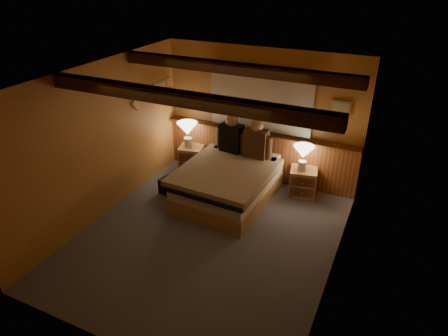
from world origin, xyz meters
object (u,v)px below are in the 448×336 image
Objects in this scene: person_left at (232,136)px; person_right at (256,142)px; nightstand_left at (192,158)px; lamp_left at (187,130)px; nightstand_right at (303,182)px; duffel_bag at (173,187)px; lamp_right at (303,153)px; bed at (228,183)px.

person_right is at bearing 3.04° from person_left.
person_left is at bearing 174.65° from person_right.
nightstand_left is 1.03× the size of lamp_left.
duffel_bag is at bearing -167.01° from nightstand_right.
lamp_right is 2.32m from duffel_bag.
person_right is at bearing 68.29° from bed.
person_left is (0.93, -0.06, 0.07)m from lamp_left.
duffel_bag is (-2.05, -0.96, -0.10)m from nightstand_right.
nightstand_left is at bearing 43.26° from lamp_left.
bed reaches higher than nightstand_left.
bed is at bearing -30.29° from lamp_left.
lamp_left is at bearing 113.15° from duffel_bag.
bed is 3.65× the size of nightstand_left.
lamp_right reaches higher than duffel_bag.
bed is 0.86m from person_right.
person_right is at bearing -17.45° from nightstand_left.
lamp_right is (1.08, 0.66, 0.48)m from bed.
nightstand_left is 1.15× the size of lamp_right.
nightstand_left is 1.11m from person_left.
person_left is 1.37m from duffel_bag.
nightstand_left is at bearing 173.11° from person_right.
nightstand_right is 0.73× the size of person_left.
lamp_left is (-2.25, -0.04, 0.59)m from nightstand_right.
lamp_left is 0.71× the size of person_right.
person_left is at bearing -177.60° from lamp_right.
duffel_bag is (-2.02, -0.91, -0.66)m from lamp_right.
nightstand_left is 0.73× the size of person_right.
nightstand_left is 2.24m from lamp_right.
nightstand_right is 1.05× the size of duffel_bag.
lamp_right is at bearing 9.35° from person_left.
nightstand_right is (2.20, -0.00, 0.00)m from nightstand_left.
duffel_bag is at bearing -162.62° from bed.
nightstand_right is 1.08m from person_right.
person_right is at bearing -3.58° from lamp_left.
lamp_left is at bearing 179.95° from lamp_right.
person_left is at bearing -18.26° from nightstand_left.
lamp_right is 1.29m from person_left.
lamp_left reaches higher than nightstand_left.
person_right reaches higher than lamp_left.
person_right reaches higher than lamp_right.
nightstand_right is 1.47m from person_left.
duffel_bag is at bearing -146.97° from person_right.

